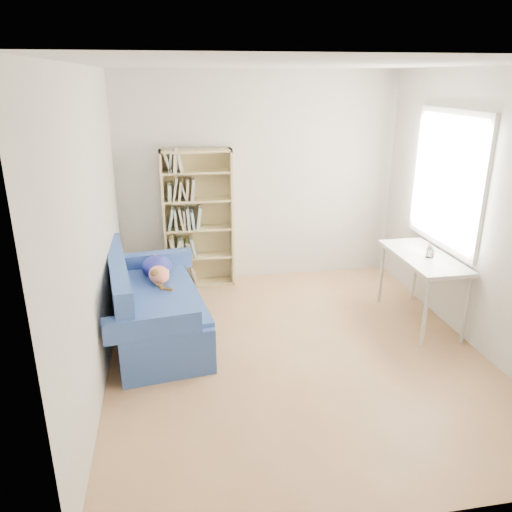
{
  "coord_description": "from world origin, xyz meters",
  "views": [
    {
      "loc": [
        -1.11,
        -4.1,
        2.51
      ],
      "look_at": [
        -0.31,
        0.43,
        0.85
      ],
      "focal_mm": 35.0,
      "sensor_mm": 36.0,
      "label": 1
    }
  ],
  "objects_px": {
    "bookshelf": "(198,225)",
    "desk": "(423,262)",
    "pen_cup": "(430,252)",
    "sofa": "(152,306)"
  },
  "relations": [
    {
      "from": "bookshelf",
      "to": "desk",
      "type": "height_order",
      "value": "bookshelf"
    },
    {
      "from": "bookshelf",
      "to": "desk",
      "type": "bearing_deg",
      "value": -32.45
    },
    {
      "from": "desk",
      "to": "pen_cup",
      "type": "distance_m",
      "value": 0.16
    },
    {
      "from": "sofa",
      "to": "desk",
      "type": "distance_m",
      "value": 2.85
    },
    {
      "from": "bookshelf",
      "to": "pen_cup",
      "type": "height_order",
      "value": "bookshelf"
    },
    {
      "from": "bookshelf",
      "to": "desk",
      "type": "xyz_separation_m",
      "value": [
        2.25,
        -1.43,
        -0.12
      ]
    },
    {
      "from": "bookshelf",
      "to": "pen_cup",
      "type": "xyz_separation_m",
      "value": [
        2.28,
        -1.49,
        0.02
      ]
    },
    {
      "from": "sofa",
      "to": "pen_cup",
      "type": "distance_m",
      "value": 2.9
    },
    {
      "from": "pen_cup",
      "to": "desk",
      "type": "bearing_deg",
      "value": 114.02
    },
    {
      "from": "sofa",
      "to": "desk",
      "type": "height_order",
      "value": "sofa"
    }
  ]
}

